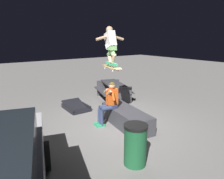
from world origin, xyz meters
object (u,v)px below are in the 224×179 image
at_px(picnic_table_back, 113,88).
at_px(trash_bin, 135,145).
at_px(kicker_ramp, 76,108).
at_px(skateboard, 112,68).
at_px(person_sitting_on_ledge, 109,101).
at_px(skater_airborne, 111,44).
at_px(ledge_box_main, 126,118).

height_order(picnic_table_back, trash_bin, trash_bin).
bearing_deg(trash_bin, kicker_ramp, -7.98).
distance_m(skateboard, trash_bin, 2.57).
distance_m(person_sitting_on_ledge, skater_airborne, 1.75).
bearing_deg(ledge_box_main, person_sitting_on_ledge, 41.49).
relative_size(skater_airborne, trash_bin, 1.22).
bearing_deg(person_sitting_on_ledge, kicker_ramp, 6.69).
bearing_deg(trash_bin, ledge_box_main, -34.24).
xyz_separation_m(ledge_box_main, kicker_ramp, (2.31, 0.59, -0.20)).
bearing_deg(kicker_ramp, skater_airborne, -171.91).
bearing_deg(kicker_ramp, ledge_box_main, -165.72).
relative_size(ledge_box_main, picnic_table_back, 1.01).
bearing_deg(kicker_ramp, person_sitting_on_ledge, -173.31).
relative_size(skateboard, trash_bin, 1.13).
distance_m(person_sitting_on_ledge, picnic_table_back, 2.78).
distance_m(skateboard, picnic_table_back, 3.11).
bearing_deg(person_sitting_on_ledge, picnic_table_back, -39.10).
xyz_separation_m(ledge_box_main, skateboard, (0.33, 0.33, 1.56)).
distance_m(ledge_box_main, person_sitting_on_ledge, 0.75).
relative_size(skateboard, skater_airborne, 0.93).
height_order(kicker_ramp, trash_bin, trash_bin).
bearing_deg(skater_airborne, skateboard, 169.40).
xyz_separation_m(person_sitting_on_ledge, skater_airborne, (-0.03, -0.05, 1.74)).
height_order(skateboard, trash_bin, skateboard).
bearing_deg(skater_airborne, person_sitting_on_ledge, 60.52).
height_order(ledge_box_main, kicker_ramp, ledge_box_main).
bearing_deg(skateboard, person_sitting_on_ledge, 25.82).
bearing_deg(picnic_table_back, kicker_ramp, 97.24).
bearing_deg(skater_airborne, picnic_table_back, -37.89).
height_order(ledge_box_main, picnic_table_back, picnic_table_back).
relative_size(skater_airborne, picnic_table_back, 0.55).
height_order(ledge_box_main, skateboard, skateboard).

